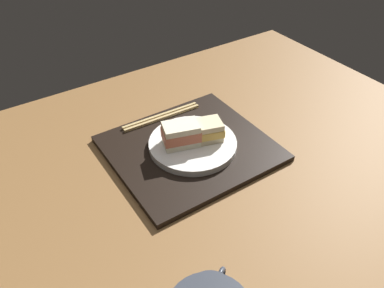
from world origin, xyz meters
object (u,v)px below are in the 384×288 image
(chopsticks_pair, at_px, (162,117))
(sandwich_near, at_px, (204,131))
(sandwich_far, at_px, (181,134))
(sandwich_plate, at_px, (193,144))

(chopsticks_pair, bearing_deg, sandwich_near, 101.08)
(sandwich_far, bearing_deg, sandwich_plate, 164.87)
(chopsticks_pair, bearing_deg, sandwich_plate, 90.90)
(sandwich_near, relative_size, sandwich_far, 1.01)
(sandwich_plate, distance_m, sandwich_far, 0.05)
(sandwich_near, relative_size, chopsticks_pair, 0.44)
(sandwich_far, distance_m, chopsticks_pair, 0.14)
(sandwich_near, distance_m, chopsticks_pair, 0.16)
(sandwich_near, xyz_separation_m, sandwich_far, (0.05, -0.01, 0.00))
(sandwich_plate, distance_m, sandwich_near, 0.04)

